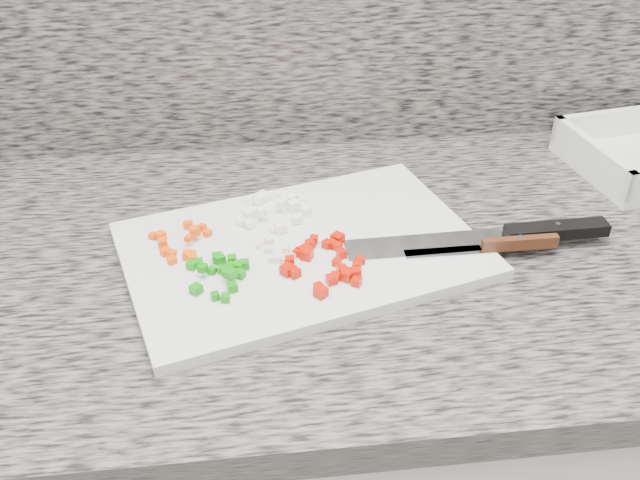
{
  "coord_description": "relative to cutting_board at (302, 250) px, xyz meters",
  "views": [
    {
      "loc": [
        -0.1,
        0.7,
        1.42
      ],
      "look_at": [
        -0.02,
        1.41,
        0.93
      ],
      "focal_mm": 40.0,
      "sensor_mm": 36.0,
      "label": 1
    }
  ],
  "objects": [
    {
      "name": "cabinet",
      "position": [
        0.04,
        0.01,
        -0.48
      ],
      "size": [
        3.92,
        0.62,
        0.86
      ],
      "primitive_type": "cube",
      "color": "silver",
      "rests_on": "ground"
    },
    {
      "name": "paring_knife",
      "position": [
        0.24,
        -0.04,
        0.01
      ],
      "size": [
        0.19,
        0.02,
        0.02
      ],
      "rotation": [
        0.0,
        0.0,
        0.0
      ],
      "color": "silver",
      "rests_on": "cutting_board"
    },
    {
      "name": "red_pepper_pile",
      "position": [
        0.02,
        -0.05,
        0.01
      ],
      "size": [
        0.1,
        0.12,
        0.01
      ],
      "color": "red",
      "rests_on": "cutting_board"
    },
    {
      "name": "green_pepper_pile",
      "position": [
        -0.1,
        -0.05,
        0.01
      ],
      "size": [
        0.07,
        0.09,
        0.02
      ],
      "color": "#11820B",
      "rests_on": "cutting_board"
    },
    {
      "name": "garlic_pile",
      "position": [
        -0.03,
        -0.02,
        0.01
      ],
      "size": [
        0.05,
        0.05,
        0.01
      ],
      "color": "beige",
      "rests_on": "cutting_board"
    },
    {
      "name": "countertop",
      "position": [
        0.04,
        0.01,
        -0.03
      ],
      "size": [
        3.96,
        0.64,
        0.04
      ],
      "primitive_type": "cube",
      "color": "#635E58",
      "rests_on": "cabinet"
    },
    {
      "name": "onion_pile",
      "position": [
        -0.02,
        0.09,
        0.01
      ],
      "size": [
        0.1,
        0.1,
        0.02
      ],
      "color": "white",
      "rests_on": "cutting_board"
    },
    {
      "name": "cutting_board",
      "position": [
        0.0,
        0.0,
        0.0
      ],
      "size": [
        0.49,
        0.39,
        0.01
      ],
      "primitive_type": "cube",
      "rotation": [
        0.0,
        0.0,
        0.28
      ],
      "color": "silver",
      "rests_on": "countertop"
    },
    {
      "name": "chef_knife",
      "position": [
        0.26,
        -0.02,
        0.01
      ],
      "size": [
        0.34,
        0.05,
        0.02
      ],
      "rotation": [
        0.0,
        0.0,
        0.02
      ],
      "color": "silver",
      "rests_on": "cutting_board"
    },
    {
      "name": "carrot_pile",
      "position": [
        -0.15,
        0.01,
        0.01
      ],
      "size": [
        0.08,
        0.09,
        0.02
      ],
      "color": "#FF4A05",
      "rests_on": "cutting_board"
    }
  ]
}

